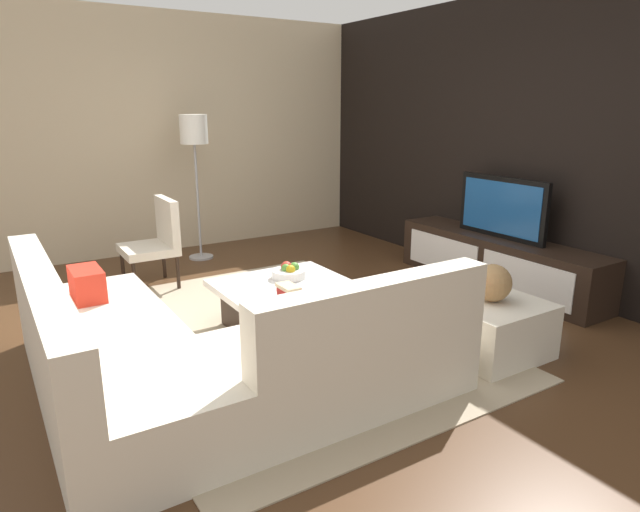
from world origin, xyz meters
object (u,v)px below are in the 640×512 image
Objects in this scene: ottoman at (489,327)px; fruit_bowl at (289,272)px; floor_lamp at (194,139)px; media_console at (497,262)px; decorative_ball at (493,283)px; television at (502,207)px; sectional_couch at (200,354)px; coffee_table at (289,307)px; accent_chair_near at (157,237)px; book_stack at (288,291)px.

fruit_bowl is at bearing -144.10° from ottoman.
media_console is at bearing 39.79° from floor_lamp.
decorative_ball is at bearing 35.90° from fruit_bowl.
sectional_couch is at bearing -81.11° from television.
coffee_table is 3.85× the size of decorative_ball.
accent_chair_near is 3.23m from decorative_ball.
accent_chair_near is at bearing -168.10° from book_stack.
coffee_table is (-0.10, -2.30, -0.59)m from television.
floor_lamp reaches higher than coffee_table.
decorative_ball is 1.30× the size of book_stack.
floor_lamp is at bearing 159.82° from sectional_couch.
fruit_bowl is (-0.79, 1.06, 0.14)m from sectional_couch.
sectional_couch is 1.44× the size of floor_lamp.
floor_lamp is at bearing 176.06° from coffee_table.
coffee_table is at bearing -92.49° from television.
ottoman is at bearing 20.27° from accent_chair_near.
television is at bearing 128.63° from decorative_ball.
television is 0.61× the size of floor_lamp.
decorative_ball reaches higher than book_stack.
decorative_ball is (3.56, 0.87, -0.84)m from floor_lamp.
television is 1.16× the size of accent_chair_near.
sectional_couch is 8.48× the size of fruit_bowl.
media_console is 1.64m from decorative_ball.
television is 1.72m from ottoman.
fruit_bowl reaches higher than media_console.
floor_lamp is (-0.74, 0.70, 0.89)m from accent_chair_near.
sectional_couch is (0.51, -3.25, 0.04)m from media_console.
sectional_couch is at bearing -81.11° from media_console.
television reaches higher than coffee_table.
fruit_bowl reaches higher than book_stack.
floor_lamp reaches higher than accent_chair_near.
media_console is 8.03× the size of fruit_bowl.
accent_chair_near is 0.53× the size of floor_lamp.
sectional_couch is 1.14m from coffee_table.
coffee_table is 3.69× the size of fruit_bowl.
accent_chair_near is at bearing -122.64° from media_console.
media_console is 3.29m from sectional_couch.
television reaches higher than fruit_bowl.
television is 4.88× the size of book_stack.
accent_chair_near reaches higher than coffee_table.
ottoman is at bearing 75.91° from sectional_couch.
sectional_couch reaches higher than fruit_bowl.
coffee_table is 0.31m from fruit_bowl.
ottoman is at bearing -51.36° from media_console.
television is at bearing 128.63° from ottoman.
book_stack is at bearing 115.26° from sectional_couch.
fruit_bowl is (2.27, -0.07, -0.95)m from floor_lamp.
television is 3.74× the size of decorative_ball.
media_console is 2.58× the size of accent_chair_near.
decorative_ball is (1.11, 1.03, 0.33)m from coffee_table.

